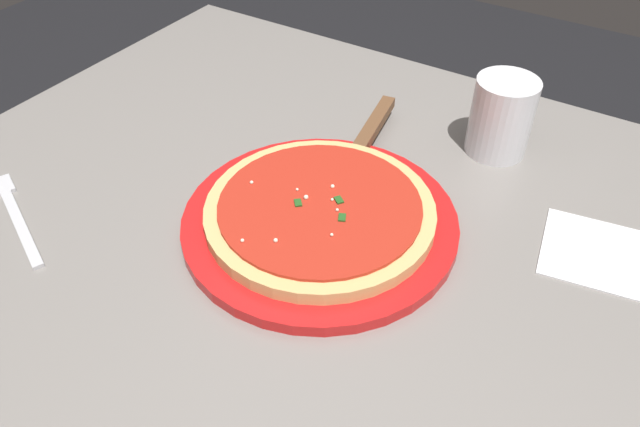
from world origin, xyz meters
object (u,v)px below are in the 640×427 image
object	(u,v)px
serving_plate	(320,222)
napkin_folded_right	(614,257)
cup_tall_drink	(501,117)
pizza_server	(365,141)
fork	(15,213)
pizza	(320,211)

from	to	relation	value
serving_plate	napkin_folded_right	xyz separation A→B (m)	(0.30, 0.13, -0.01)
napkin_folded_right	cup_tall_drink	bearing A→B (deg)	145.22
cup_tall_drink	napkin_folded_right	size ratio (longest dim) A/B	0.68
serving_plate	pizza_server	size ratio (longest dim) A/B	1.41
serving_plate	cup_tall_drink	distance (m)	0.28
pizza_server	napkin_folded_right	xyz separation A→B (m)	(0.33, -0.03, -0.02)
napkin_folded_right	serving_plate	bearing A→B (deg)	-156.94
serving_plate	napkin_folded_right	distance (m)	0.33
napkin_folded_right	fork	distance (m)	0.68
pizza	fork	bearing A→B (deg)	-151.09
napkin_folded_right	fork	xyz separation A→B (m)	(-0.61, -0.30, 0.00)
cup_tall_drink	napkin_folded_right	world-z (taller)	cup_tall_drink
pizza	cup_tall_drink	world-z (taller)	cup_tall_drink
cup_tall_drink	fork	bearing A→B (deg)	-135.26
pizza_server	napkin_folded_right	bearing A→B (deg)	-4.71
pizza	napkin_folded_right	xyz separation A→B (m)	(0.30, 0.13, -0.02)
serving_plate	pizza_server	bearing A→B (deg)	100.02
fork	pizza	bearing A→B (deg)	28.91
pizza	napkin_folded_right	distance (m)	0.33
pizza_server	serving_plate	bearing A→B (deg)	-79.98
pizza_server	fork	world-z (taller)	pizza_server
pizza_server	cup_tall_drink	bearing A→B (deg)	34.76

